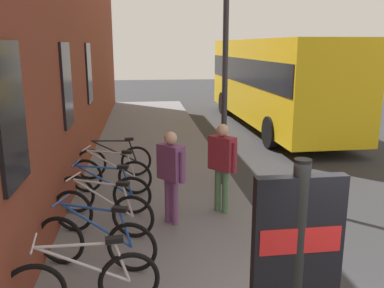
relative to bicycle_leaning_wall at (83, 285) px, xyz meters
The scene contains 14 objects.
ground 5.79m from the bicycle_leaning_wall, 40.84° to the right, with size 60.00×60.00×0.00m, color #2D2D30.
sidewalk_pavement 6.46m from the bicycle_leaning_wall, ahead, with size 24.00×3.50×0.12m, color slate.
station_facade 8.32m from the bicycle_leaning_wall, ahead, with size 22.00×0.65×8.53m.
bicycle_leaning_wall is the anchor object (origin of this frame).
bicycle_nearest_sign 1.05m from the bicycle_leaning_wall, ahead, with size 0.68×1.70×0.97m.
bicycle_mid_rack 2.09m from the bicycle_leaning_wall, ahead, with size 0.71×1.69×0.97m.
bicycle_under_window 2.97m from the bicycle_leaning_wall, ahead, with size 0.51×1.75×0.97m.
bicycle_beside_lamp 4.05m from the bicycle_leaning_wall, ahead, with size 0.57×1.74×0.97m.
bicycle_far_end 5.10m from the bicycle_leaning_wall, ahead, with size 0.48×1.76×0.97m.
transit_info_sign 2.93m from the bicycle_leaning_wall, 142.70° to the right, with size 0.10×0.55×2.40m.
city_bus 12.74m from the bicycle_leaning_wall, 27.12° to the right, with size 10.56×2.83×3.35m.
pedestrian_crossing_street 3.57m from the bicycle_leaning_wall, 37.25° to the right, with size 0.51×0.50×1.66m.
pedestrian_by_facade 2.74m from the bicycle_leaning_wall, 26.01° to the right, with size 0.51×0.48×1.63m.
street_lamp 5.76m from the bicycle_leaning_wall, 29.50° to the right, with size 0.28×0.28×5.46m.
Camera 1 is at (-2.64, 2.05, 3.15)m, focal length 38.56 mm.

